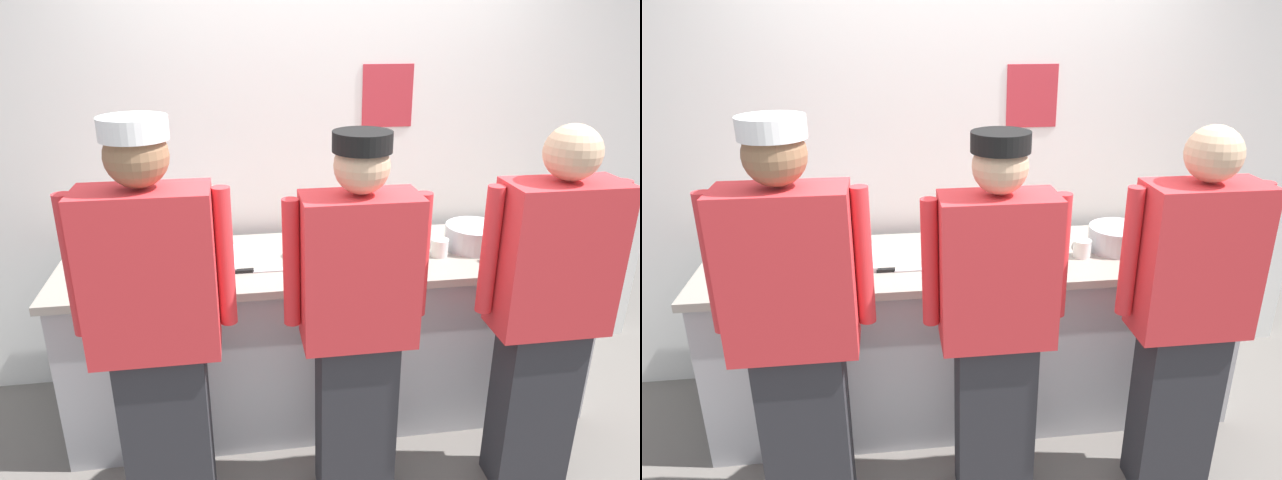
% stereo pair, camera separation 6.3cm
% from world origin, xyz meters
% --- Properties ---
extents(ground_plane, '(9.00, 9.00, 0.00)m').
position_xyz_m(ground_plane, '(0.00, 0.00, 0.00)').
color(ground_plane, slate).
extents(wall_back, '(4.30, 0.11, 2.87)m').
position_xyz_m(wall_back, '(0.00, 0.90, 1.43)').
color(wall_back, white).
rests_on(wall_back, ground).
extents(prep_counter, '(2.74, 0.75, 0.92)m').
position_xyz_m(prep_counter, '(0.00, 0.39, 0.46)').
color(prep_counter, '#B2B2B7').
rests_on(prep_counter, ground).
extents(chef_near_left, '(0.63, 0.24, 1.76)m').
position_xyz_m(chef_near_left, '(-0.81, -0.27, 0.94)').
color(chef_near_left, '#2D2D33').
rests_on(chef_near_left, ground).
extents(chef_center, '(0.61, 0.24, 1.68)m').
position_xyz_m(chef_center, '(-0.00, -0.24, 0.90)').
color(chef_center, '#2D2D33').
rests_on(chef_center, ground).
extents(chef_far_right, '(0.62, 0.24, 1.70)m').
position_xyz_m(chef_far_right, '(0.82, -0.30, 0.90)').
color(chef_far_right, '#2D2D33').
rests_on(chef_far_right, ground).
extents(plate_stack_front, '(0.21, 0.21, 0.05)m').
position_xyz_m(plate_stack_front, '(0.07, 0.39, 0.94)').
color(plate_stack_front, white).
rests_on(plate_stack_front, prep_counter).
extents(mixing_bowl_steel, '(0.31, 0.31, 0.13)m').
position_xyz_m(mixing_bowl_steel, '(0.77, 0.39, 0.98)').
color(mixing_bowl_steel, '#B7BABF').
rests_on(mixing_bowl_steel, prep_counter).
extents(sheet_tray, '(0.52, 0.36, 0.02)m').
position_xyz_m(sheet_tray, '(-0.73, 0.42, 0.93)').
color(sheet_tray, '#B7BABF').
rests_on(sheet_tray, prep_counter).
extents(squeeze_bottle_primary, '(0.06, 0.06, 0.19)m').
position_xyz_m(squeeze_bottle_primary, '(0.96, 0.27, 1.01)').
color(squeeze_bottle_primary, orange).
rests_on(squeeze_bottle_primary, prep_counter).
extents(squeeze_bottle_secondary, '(0.06, 0.06, 0.20)m').
position_xyz_m(squeeze_bottle_secondary, '(0.85, 0.18, 1.02)').
color(squeeze_bottle_secondary, '#56A333').
rests_on(squeeze_bottle_secondary, prep_counter).
extents(squeeze_bottle_spare, '(0.06, 0.06, 0.19)m').
position_xyz_m(squeeze_bottle_spare, '(0.36, 0.19, 1.01)').
color(squeeze_bottle_spare, '#E5E066').
rests_on(squeeze_bottle_spare, prep_counter).
extents(ramekin_red_sauce, '(0.09, 0.09, 0.05)m').
position_xyz_m(ramekin_red_sauce, '(-1.08, 0.42, 0.95)').
color(ramekin_red_sauce, white).
rests_on(ramekin_red_sauce, prep_counter).
extents(ramekin_yellow_sauce, '(0.08, 0.08, 0.04)m').
position_xyz_m(ramekin_yellow_sauce, '(-0.20, 0.41, 0.94)').
color(ramekin_yellow_sauce, white).
rests_on(ramekin_yellow_sauce, prep_counter).
extents(ramekin_orange_sauce, '(0.10, 0.10, 0.04)m').
position_xyz_m(ramekin_orange_sauce, '(0.40, 0.59, 0.94)').
color(ramekin_orange_sauce, white).
rests_on(ramekin_orange_sauce, prep_counter).
extents(deli_cup, '(0.09, 0.09, 0.09)m').
position_xyz_m(deli_cup, '(0.55, 0.31, 0.97)').
color(deli_cup, white).
rests_on(deli_cup, prep_counter).
extents(chefs_knife, '(0.27, 0.03, 0.02)m').
position_xyz_m(chefs_knife, '(-0.39, 0.25, 0.93)').
color(chefs_knife, '#B7BABF').
rests_on(chefs_knife, prep_counter).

